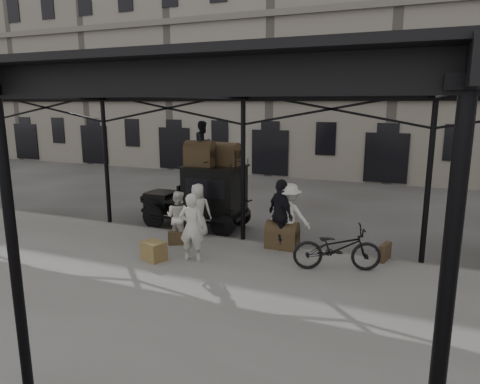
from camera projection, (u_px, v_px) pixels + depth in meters
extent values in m
plane|color=#383533|center=(214.00, 267.00, 11.19)|extent=(120.00, 120.00, 0.00)
cube|color=slate|center=(174.00, 295.00, 9.37)|extent=(28.00, 8.00, 0.15)
cylinder|color=black|center=(1.00, 158.00, 16.32)|extent=(0.14, 0.14, 4.30)
cylinder|color=black|center=(243.00, 174.00, 12.56)|extent=(0.14, 0.14, 4.30)
cylinder|color=black|center=(15.00, 265.00, 5.51)|extent=(0.14, 0.14, 4.30)
cube|color=black|center=(243.00, 93.00, 12.09)|extent=(22.00, 0.10, 0.45)
cube|color=black|center=(175.00, 81.00, 8.71)|extent=(22.50, 9.00, 0.08)
cube|color=silver|center=(175.00, 77.00, 8.69)|extent=(18.00, 7.00, 0.04)
cube|color=slate|center=(342.00, 56.00, 26.04)|extent=(64.00, 8.00, 14.00)
cylinder|color=black|center=(153.00, 217.00, 14.56)|extent=(0.80, 0.10, 0.80)
cylinder|color=black|center=(175.00, 208.00, 15.87)|extent=(0.80, 0.10, 0.80)
cylinder|color=black|center=(222.00, 225.00, 13.59)|extent=(0.80, 0.10, 0.80)
cylinder|color=black|center=(240.00, 214.00, 14.89)|extent=(0.80, 0.10, 0.80)
cube|color=black|center=(196.00, 211.00, 14.71)|extent=(3.60, 1.25, 0.12)
cube|color=black|center=(162.00, 199.00, 15.16)|extent=(0.90, 1.00, 0.55)
cube|color=black|center=(151.00, 198.00, 15.34)|extent=(0.06, 0.70, 0.55)
cube|color=black|center=(181.00, 199.00, 14.84)|extent=(0.70, 1.30, 0.10)
cube|color=black|center=(215.00, 190.00, 14.27)|extent=(1.80, 1.45, 1.55)
cube|color=black|center=(205.00, 188.00, 13.57)|extent=(1.40, 0.02, 0.60)
cube|color=black|center=(215.00, 167.00, 14.11)|extent=(1.90, 1.55, 0.06)
imported|color=beige|center=(192.00, 227.00, 11.06)|extent=(0.73, 0.56, 1.80)
imported|color=beige|center=(178.00, 217.00, 12.56)|extent=(0.76, 0.59, 1.55)
imported|color=beige|center=(198.00, 210.00, 13.15)|extent=(0.92, 0.73, 1.65)
imported|color=black|center=(281.00, 215.00, 11.93)|extent=(1.19, 1.16, 2.00)
imported|color=silver|center=(289.00, 216.00, 12.04)|extent=(1.24, 0.76, 1.87)
imported|color=black|center=(337.00, 248.00, 10.50)|extent=(2.28, 1.41, 1.13)
imported|color=black|center=(203.00, 143.00, 13.99)|extent=(0.70, 0.81, 1.46)
cube|color=olive|center=(154.00, 251.00, 11.22)|extent=(0.72, 0.63, 0.50)
cube|color=#473721|center=(385.00, 252.00, 11.20)|extent=(0.29, 0.62, 0.45)
cube|color=#473721|center=(179.00, 238.00, 12.44)|extent=(0.60, 0.42, 0.40)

